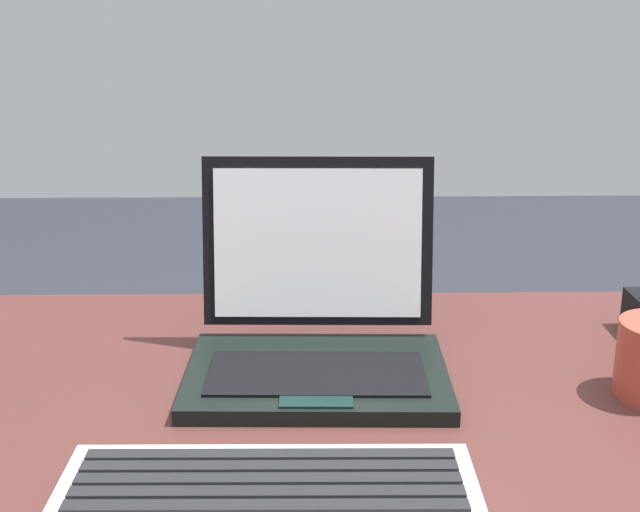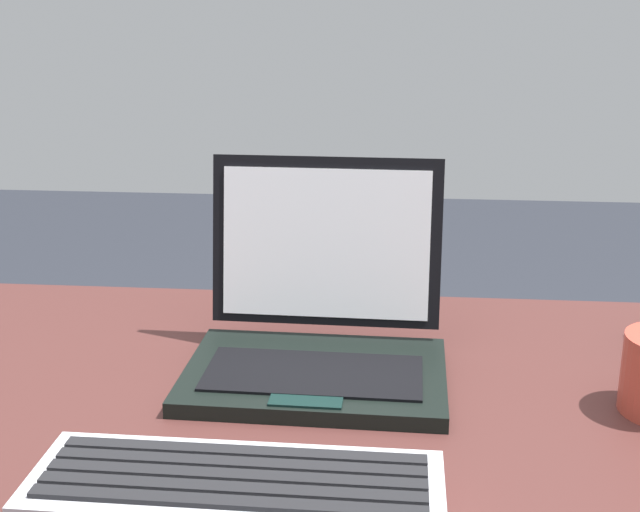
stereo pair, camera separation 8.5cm
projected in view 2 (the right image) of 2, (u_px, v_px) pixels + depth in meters
name	position (u px, v px, depth m)	size (l,w,h in m)	color
desk	(302.00, 481.00, 0.90)	(1.77, 0.66, 0.73)	#492522
laptop_front	(319.00, 331.00, 0.93)	(0.28, 0.24, 0.22)	black
external_keyboard	(236.00, 492.00, 0.69)	(0.34, 0.12, 0.03)	#B8B9C1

